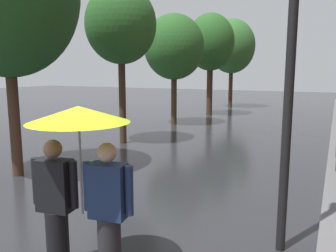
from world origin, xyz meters
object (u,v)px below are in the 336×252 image
object	(u,v)px
street_tree_2	(174,47)
couple_under_umbrella	(80,167)
street_tree_4	(232,46)
street_tree_3	(210,43)
street_tree_1	(121,25)
street_lamp_post	(291,57)

from	to	relation	value
street_tree_2	couple_under_umbrella	size ratio (longest dim) A/B	2.41
street_tree_4	street_tree_3	bearing A→B (deg)	-88.72
street_tree_3	couple_under_umbrella	xyz separation A→B (m)	(3.78, -15.00, -2.55)
street_tree_2	street_tree_3	distance (m)	3.96
street_tree_1	street_tree_3	xyz separation A→B (m)	(0.07, 8.41, 0.06)
couple_under_umbrella	street_tree_4	bearing A→B (deg)	101.28
street_tree_3	street_tree_2	bearing A→B (deg)	-94.52
street_tree_1	street_tree_2	distance (m)	4.52
street_tree_4	street_lamp_post	world-z (taller)	street_tree_4
street_tree_2	street_tree_4	distance (m)	8.40
street_tree_2	street_lamp_post	size ratio (longest dim) A/B	1.10
street_lamp_post	street_tree_2	bearing A→B (deg)	122.77
street_tree_2	street_lamp_post	distance (m)	11.18
street_tree_1	street_lamp_post	xyz separation A→B (m)	(5.80, -4.88, -1.27)
street_tree_2	street_tree_4	xyz separation A→B (m)	(0.21, 8.38, 0.56)
street_tree_3	street_tree_4	world-z (taller)	street_tree_4
street_tree_1	couple_under_umbrella	xyz separation A→B (m)	(3.85, -6.59, -2.49)
street_tree_1	street_lamp_post	size ratio (longest dim) A/B	1.16
street_tree_3	street_tree_4	size ratio (longest dim) A/B	0.95
street_tree_3	street_lamp_post	world-z (taller)	street_tree_3
street_tree_4	street_lamp_post	xyz separation A→B (m)	(5.82, -17.75, -1.41)
street_tree_3	couple_under_umbrella	size ratio (longest dim) A/B	2.69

